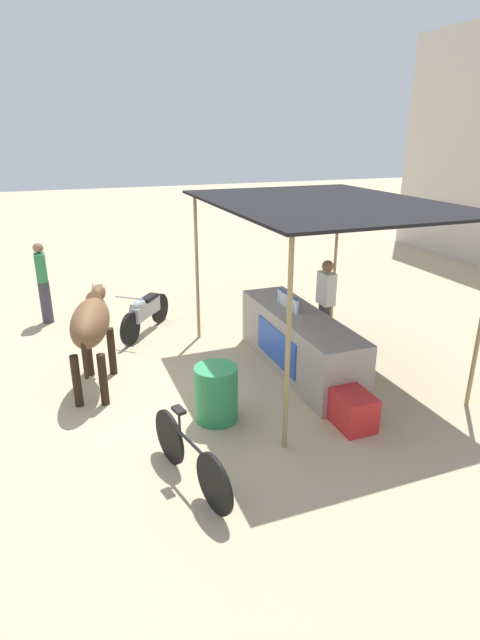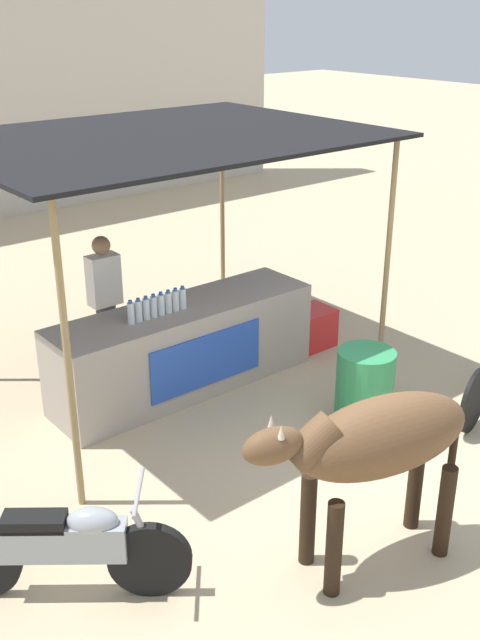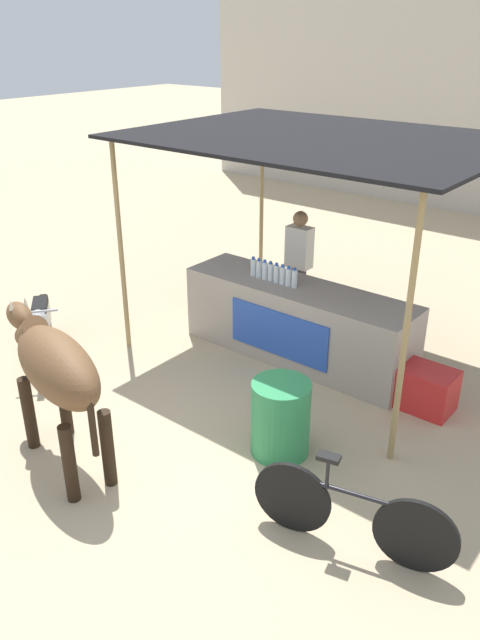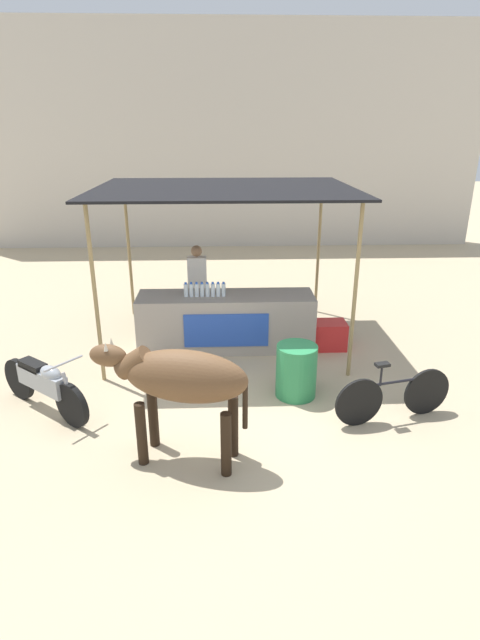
# 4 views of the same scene
# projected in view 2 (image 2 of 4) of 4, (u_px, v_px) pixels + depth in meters

# --- Properties ---
(ground_plane) EXTENTS (60.00, 60.00, 0.00)m
(ground_plane) POSITION_uv_depth(u_px,v_px,m) (328.00, 477.00, 6.71)
(ground_plane) COLOR tan
(stall_counter) EXTENTS (3.00, 0.82, 0.96)m
(stall_counter) POSITION_uv_depth(u_px,v_px,m) (185.00, 347.00, 8.08)
(stall_counter) COLOR #9E9389
(stall_counter) RESTS_ON ground
(stall_awning) EXTENTS (4.20, 3.20, 2.71)m
(stall_awning) POSITION_uv_depth(u_px,v_px,m) (161.00, 146.00, 7.46)
(stall_awning) COLOR black
(stall_awning) RESTS_ON ground
(water_bottle_row) EXTENTS (0.70, 0.07, 0.25)m
(water_bottle_row) POSITION_uv_depth(u_px,v_px,m) (157.00, 305.00, 7.61)
(water_bottle_row) COLOR silver
(water_bottle_row) RESTS_ON stall_counter
(vendor_behind_counter) EXTENTS (0.34, 0.22, 1.65)m
(vendor_behind_counter) POSITION_uv_depth(u_px,v_px,m) (106.00, 307.00, 8.17)
(vendor_behind_counter) COLOR #383842
(vendor_behind_counter) RESTS_ON ground
(cooler_box) EXTENTS (0.60, 0.44, 0.48)m
(cooler_box) POSITION_uv_depth(u_px,v_px,m) (308.00, 328.00, 9.14)
(cooler_box) COLOR red
(cooler_box) RESTS_ON ground
(water_barrel) EXTENTS (0.58, 0.58, 0.77)m
(water_barrel) POSITION_uv_depth(u_px,v_px,m) (365.00, 387.00, 7.46)
(water_barrel) COLOR #2D8C51
(water_barrel) RESTS_ON ground
(cow) EXTENTS (1.85, 0.84, 1.44)m
(cow) POSITION_uv_depth(u_px,v_px,m) (376.00, 444.00, 5.32)
(cow) COLOR brown
(cow) RESTS_ON ground
(motorcycle_parked) EXTENTS (1.46, 1.18, 0.90)m
(motorcycle_parked) POSITION_uv_depth(u_px,v_px,m) (66.00, 546.00, 5.22)
(motorcycle_parked) COLOR black
(motorcycle_parked) RESTS_ON ground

